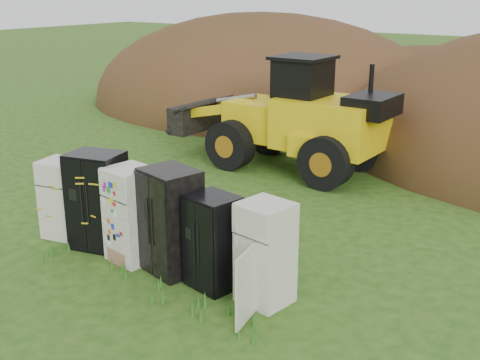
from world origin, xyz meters
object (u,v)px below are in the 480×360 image
object	(u,v)px
fridge_open_door	(265,253)
fridge_black_right	(213,242)
fridge_leftmost	(63,198)
fridge_black_side	(98,201)
wheel_loader	(277,111)
fridge_sticker	(132,215)
fridge_dark_mid	(171,221)

from	to	relation	value
fridge_open_door	fridge_black_right	bearing A→B (deg)	-167.66
fridge_leftmost	fridge_black_side	bearing A→B (deg)	-8.22
wheel_loader	fridge_black_side	bearing A→B (deg)	-88.25
fridge_sticker	fridge_dark_mid	world-z (taller)	fridge_dark_mid
fridge_black_right	wheel_loader	size ratio (longest dim) A/B	0.25
fridge_black_side	wheel_loader	world-z (taller)	wheel_loader
fridge_black_side	fridge_dark_mid	xyz separation A→B (m)	(1.94, -0.01, -0.00)
fridge_sticker	fridge_dark_mid	distance (m)	0.94
fridge_leftmost	wheel_loader	size ratio (longest dim) A/B	0.25
fridge_sticker	fridge_black_right	bearing A→B (deg)	9.16
fridge_black_right	wheel_loader	xyz separation A→B (m)	(-3.01, 7.07, 0.79)
fridge_sticker	fridge_black_right	xyz separation A→B (m)	(1.93, 0.01, -0.09)
fridge_black_right	fridge_dark_mid	bearing A→B (deg)	-171.42
fridge_sticker	wheel_loader	distance (m)	7.20
fridge_leftmost	fridge_black_right	xyz separation A→B (m)	(3.95, -0.01, 0.00)
fridge_sticker	fridge_open_door	world-z (taller)	fridge_sticker
fridge_open_door	fridge_black_side	bearing A→B (deg)	-170.80
wheel_loader	fridge_leftmost	bearing A→B (deg)	-96.43
fridge_open_door	wheel_loader	xyz separation A→B (m)	(-4.04, 7.02, 0.75)
fridge_black_side	fridge_sticker	distance (m)	1.01
fridge_open_door	wheel_loader	distance (m)	8.14
fridge_dark_mid	wheel_loader	bearing A→B (deg)	120.53
fridge_black_right	fridge_leftmost	bearing A→B (deg)	-168.52
fridge_sticker	wheel_loader	world-z (taller)	wheel_loader
fridge_black_right	wheel_loader	distance (m)	7.73
fridge_open_door	wheel_loader	bearing A→B (deg)	129.27
fridge_black_side	fridge_open_door	size ratio (longest dim) A/B	1.12
fridge_leftmost	fridge_black_right	size ratio (longest dim) A/B	1.00
fridge_black_side	fridge_black_right	xyz separation A→B (m)	(2.94, -0.06, -0.14)
fridge_dark_mid	fridge_black_side	bearing A→B (deg)	-165.73
fridge_leftmost	wheel_loader	bearing A→B (deg)	71.15
fridge_leftmost	fridge_dark_mid	distance (m)	2.95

